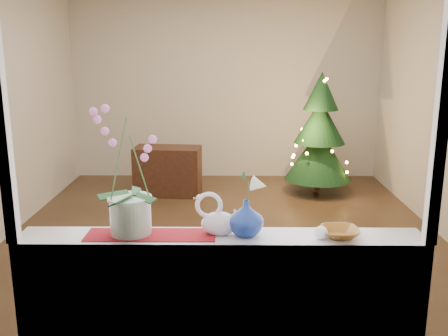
{
  "coord_description": "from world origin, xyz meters",
  "views": [
    {
      "loc": [
        0.04,
        -4.9,
        1.91
      ],
      "look_at": [
        0.01,
        -1.4,
        1.06
      ],
      "focal_mm": 40.0,
      "sensor_mm": 36.0,
      "label": 1
    }
  ],
  "objects_px": {
    "blue_vase": "(246,215)",
    "xmas_tree": "(320,133)",
    "amber_dish": "(340,233)",
    "orchid_pot": "(129,172)",
    "paperweight": "(321,233)",
    "side_table": "(168,171)",
    "swan": "(219,215)"
  },
  "relations": [
    {
      "from": "orchid_pot",
      "to": "paperweight",
      "type": "height_order",
      "value": "orchid_pot"
    },
    {
      "from": "orchid_pot",
      "to": "blue_vase",
      "type": "bearing_deg",
      "value": -0.83
    },
    {
      "from": "swan",
      "to": "blue_vase",
      "type": "distance_m",
      "value": 0.14
    },
    {
      "from": "xmas_tree",
      "to": "side_table",
      "type": "distance_m",
      "value": 2.07
    },
    {
      "from": "blue_vase",
      "to": "amber_dish",
      "type": "relative_size",
      "value": 1.32
    },
    {
      "from": "orchid_pot",
      "to": "side_table",
      "type": "bearing_deg",
      "value": 94.11
    },
    {
      "from": "xmas_tree",
      "to": "blue_vase",
      "type": "bearing_deg",
      "value": -105.53
    },
    {
      "from": "swan",
      "to": "xmas_tree",
      "type": "height_order",
      "value": "xmas_tree"
    },
    {
      "from": "side_table",
      "to": "blue_vase",
      "type": "bearing_deg",
      "value": -72.23
    },
    {
      "from": "amber_dish",
      "to": "side_table",
      "type": "height_order",
      "value": "amber_dish"
    },
    {
      "from": "swan",
      "to": "amber_dish",
      "type": "xyz_separation_m",
      "value": [
        0.65,
        -0.03,
        -0.09
      ]
    },
    {
      "from": "swan",
      "to": "xmas_tree",
      "type": "relative_size",
      "value": 0.16
    },
    {
      "from": "swan",
      "to": "paperweight",
      "type": "xyz_separation_m",
      "value": [
        0.54,
        -0.06,
        -0.08
      ]
    },
    {
      "from": "amber_dish",
      "to": "side_table",
      "type": "distance_m",
      "value": 4.18
    },
    {
      "from": "swan",
      "to": "blue_vase",
      "type": "bearing_deg",
      "value": -14.07
    },
    {
      "from": "blue_vase",
      "to": "xmas_tree",
      "type": "height_order",
      "value": "xmas_tree"
    },
    {
      "from": "paperweight",
      "to": "amber_dish",
      "type": "height_order",
      "value": "paperweight"
    },
    {
      "from": "orchid_pot",
      "to": "swan",
      "type": "distance_m",
      "value": 0.54
    },
    {
      "from": "orchid_pot",
      "to": "blue_vase",
      "type": "relative_size",
      "value": 3.09
    },
    {
      "from": "blue_vase",
      "to": "xmas_tree",
      "type": "bearing_deg",
      "value": 74.47
    },
    {
      "from": "paperweight",
      "to": "blue_vase",
      "type": "bearing_deg",
      "value": 172.24
    },
    {
      "from": "amber_dish",
      "to": "xmas_tree",
      "type": "height_order",
      "value": "xmas_tree"
    },
    {
      "from": "orchid_pot",
      "to": "swan",
      "type": "relative_size",
      "value": 2.64
    },
    {
      "from": "paperweight",
      "to": "side_table",
      "type": "bearing_deg",
      "value": 108.32
    },
    {
      "from": "xmas_tree",
      "to": "amber_dish",
      "type": "bearing_deg",
      "value": -98.58
    },
    {
      "from": "blue_vase",
      "to": "amber_dish",
      "type": "distance_m",
      "value": 0.51
    },
    {
      "from": "swan",
      "to": "side_table",
      "type": "distance_m",
      "value": 3.99
    },
    {
      "from": "orchid_pot",
      "to": "swan",
      "type": "height_order",
      "value": "orchid_pot"
    },
    {
      "from": "swan",
      "to": "xmas_tree",
      "type": "xyz_separation_m",
      "value": [
        1.25,
        3.97,
        -0.23
      ]
    },
    {
      "from": "orchid_pot",
      "to": "xmas_tree",
      "type": "height_order",
      "value": "orchid_pot"
    },
    {
      "from": "paperweight",
      "to": "xmas_tree",
      "type": "xyz_separation_m",
      "value": [
        0.71,
        4.04,
        -0.15
      ]
    },
    {
      "from": "amber_dish",
      "to": "swan",
      "type": "bearing_deg",
      "value": 177.05
    }
  ]
}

